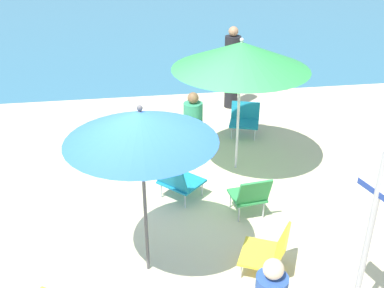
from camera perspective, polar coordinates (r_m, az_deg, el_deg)
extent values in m
plane|color=beige|center=(6.20, -4.49, -10.98)|extent=(40.00, 40.00, 0.00)
cube|color=teal|center=(18.31, -7.90, 14.68)|extent=(40.00, 16.00, 0.01)
cylinder|color=#4C4C51|center=(5.11, -5.80, -6.38)|extent=(0.04, 0.04, 2.00)
cone|color=blue|center=(4.71, -6.26, 2.18)|extent=(1.58, 1.58, 0.33)
sphere|color=#4C4C51|center=(4.63, -6.38, 4.37)|extent=(0.06, 0.06, 0.06)
cylinder|color=silver|center=(7.23, 5.68, 4.30)|extent=(0.04, 0.04, 2.07)
cone|color=green|center=(6.96, 5.99, 10.64)|extent=(2.05, 2.05, 0.40)
sphere|color=silver|center=(6.90, 6.08, 12.48)|extent=(0.06, 0.06, 0.06)
cube|color=teal|center=(6.78, -1.26, -4.58)|extent=(0.75, 0.75, 0.03)
cube|color=teal|center=(6.50, -2.75, -3.99)|extent=(0.50, 0.51, 0.40)
cylinder|color=silver|center=(7.10, -1.64, -4.28)|extent=(0.02, 0.02, 0.24)
cylinder|color=silver|center=(6.87, 1.24, -5.44)|extent=(0.02, 0.02, 0.24)
cylinder|color=silver|center=(6.84, -3.76, -5.65)|extent=(0.02, 0.02, 0.24)
cylinder|color=silver|center=(6.60, -0.84, -6.92)|extent=(0.02, 0.02, 0.24)
cube|color=navy|center=(7.81, -3.78, -0.28)|extent=(0.49, 0.52, 0.03)
cube|color=navy|center=(7.75, -5.43, 1.03)|extent=(0.23, 0.46, 0.38)
cylinder|color=silver|center=(8.01, -2.46, -0.53)|extent=(0.02, 0.02, 0.22)
cylinder|color=silver|center=(7.70, -2.70, -1.74)|extent=(0.02, 0.02, 0.22)
cylinder|color=silver|center=(8.04, -4.77, -0.47)|extent=(0.02, 0.02, 0.22)
cylinder|color=silver|center=(7.73, -5.09, -1.68)|extent=(0.02, 0.02, 0.22)
cube|color=#33934C|center=(6.48, 6.72, -6.27)|extent=(0.49, 0.48, 0.03)
cube|color=#33934C|center=(6.19, 7.60, -5.86)|extent=(0.45, 0.20, 0.39)
cylinder|color=silver|center=(6.64, 4.68, -6.76)|extent=(0.02, 0.02, 0.26)
cylinder|color=silver|center=(6.75, 7.52, -6.29)|extent=(0.02, 0.02, 0.26)
cylinder|color=silver|center=(6.37, 5.73, -8.42)|extent=(0.02, 0.02, 0.26)
cylinder|color=silver|center=(6.48, 8.68, -7.90)|extent=(0.02, 0.02, 0.26)
cube|color=teal|center=(8.67, 6.36, 2.52)|extent=(0.64, 0.60, 0.03)
cube|color=teal|center=(8.83, 6.52, 4.12)|extent=(0.54, 0.29, 0.31)
cylinder|color=silver|center=(8.55, 7.63, 1.13)|extent=(0.02, 0.02, 0.23)
cylinder|color=silver|center=(8.57, 4.83, 1.34)|extent=(0.02, 0.02, 0.23)
cylinder|color=silver|center=(8.88, 7.75, 2.14)|extent=(0.02, 0.02, 0.23)
cylinder|color=silver|center=(8.90, 5.05, 2.34)|extent=(0.02, 0.02, 0.23)
cube|color=gold|center=(5.60, 8.27, -13.10)|extent=(0.62, 0.66, 0.03)
cube|color=gold|center=(5.47, 10.84, -12.07)|extent=(0.35, 0.53, 0.34)
cylinder|color=silver|center=(5.54, 5.98, -15.10)|extent=(0.02, 0.02, 0.21)
cylinder|color=silver|center=(5.85, 6.82, -12.46)|extent=(0.02, 0.02, 0.21)
cylinder|color=silver|center=(5.51, 9.66, -15.68)|extent=(0.02, 0.02, 0.21)
cylinder|color=silver|center=(5.82, 10.27, -12.99)|extent=(0.02, 0.02, 0.21)
sphere|color=beige|center=(4.57, 9.87, -14.75)|extent=(0.20, 0.20, 0.20)
cylinder|color=black|center=(9.88, 4.80, 7.05)|extent=(0.28, 0.28, 0.92)
cylinder|color=black|center=(9.65, 4.97, 11.24)|extent=(0.33, 0.33, 0.58)
sphere|color=tan|center=(9.56, 5.06, 13.50)|extent=(0.20, 0.20, 0.20)
cube|color=#389970|center=(8.33, -0.93, 1.72)|extent=(0.46, 0.45, 0.12)
cylinder|color=#896042|center=(8.32, -1.88, 0.69)|extent=(0.12, 0.12, 0.25)
cylinder|color=#389970|center=(8.32, 0.13, 3.47)|extent=(0.34, 0.34, 0.47)
sphere|color=#896042|center=(8.19, 0.13, 5.63)|extent=(0.20, 0.20, 0.20)
cylinder|color=#ADADB2|center=(4.67, 20.41, -11.78)|extent=(0.06, 0.06, 2.01)
cube|color=white|center=(4.26, 22.03, -3.71)|extent=(0.14, 0.47, 0.39)
cube|color=navy|center=(4.34, 21.66, -5.58)|extent=(0.14, 0.47, 0.06)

